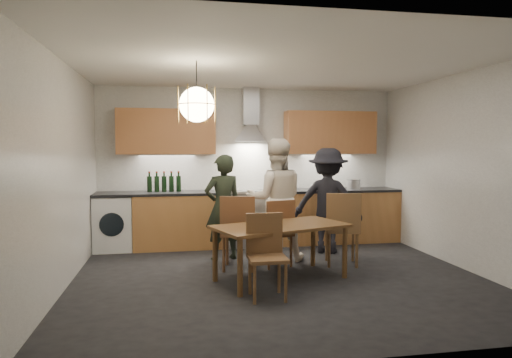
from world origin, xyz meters
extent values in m
plane|color=black|center=(0.00, 0.00, 0.00)|extent=(5.00, 5.00, 0.00)
cube|color=white|center=(0.00, 2.25, 1.30)|extent=(5.00, 0.02, 2.60)
cube|color=white|center=(0.00, -2.25, 1.30)|extent=(5.00, 0.02, 2.60)
cube|color=white|center=(-2.50, 0.00, 1.30)|extent=(0.02, 4.50, 2.60)
cube|color=white|center=(2.50, 0.00, 1.30)|extent=(0.02, 4.50, 2.60)
cube|color=white|center=(0.00, 0.00, 2.60)|extent=(5.00, 4.50, 0.02)
cube|color=tan|center=(-1.18, 1.95, 0.43)|extent=(1.45, 0.60, 0.86)
cube|color=tan|center=(1.48, 1.95, 0.43)|extent=(2.05, 0.60, 0.86)
cube|color=white|center=(-2.20, 1.95, 0.42)|extent=(0.58, 0.58, 0.85)
cube|color=black|center=(-1.48, 1.95, 0.88)|extent=(2.05, 0.62, 0.04)
cube|color=black|center=(1.48, 1.95, 0.88)|extent=(2.05, 0.62, 0.04)
cube|color=silver|center=(0.00, 1.95, 0.40)|extent=(0.90, 0.60, 0.80)
cube|color=black|center=(0.00, 1.66, 0.38)|extent=(0.78, 0.02, 0.42)
cube|color=slate|center=(0.00, 1.95, 0.84)|extent=(0.90, 0.60, 0.08)
cube|color=silver|center=(0.00, 1.69, 0.90)|extent=(0.90, 0.08, 0.04)
cube|color=#D38951|center=(-1.38, 2.08, 1.86)|extent=(1.55, 0.35, 0.72)
cube|color=#D38951|center=(1.38, 2.08, 1.86)|extent=(1.55, 0.35, 0.72)
cube|color=silver|center=(0.00, 2.12, 2.29)|extent=(0.26, 0.22, 0.62)
cylinder|color=black|center=(-1.00, -0.10, 2.35)|extent=(0.01, 0.01, 0.50)
sphere|color=#FFE0A5|center=(-1.00, -0.10, 2.10)|extent=(0.40, 0.40, 0.40)
torus|color=gold|center=(-1.00, -0.10, 2.10)|extent=(0.43, 0.43, 0.01)
cube|color=brown|center=(0.00, -0.09, 0.66)|extent=(1.77, 1.27, 0.04)
cylinder|color=brown|center=(-0.58, -0.63, 0.32)|extent=(0.06, 0.06, 0.64)
cylinder|color=brown|center=(-0.79, -0.01, 0.32)|extent=(0.06, 0.06, 0.64)
cylinder|color=brown|center=(0.79, -0.16, 0.32)|extent=(0.06, 0.06, 0.64)
cylinder|color=brown|center=(0.58, 0.46, 0.32)|extent=(0.06, 0.06, 0.64)
cube|color=brown|center=(-0.43, 0.50, 0.48)|extent=(0.54, 0.54, 0.04)
cube|color=brown|center=(-0.48, 0.30, 0.74)|extent=(0.44, 0.15, 0.49)
cylinder|color=brown|center=(-0.21, 0.63, 0.23)|extent=(0.04, 0.04, 0.46)
cylinder|color=brown|center=(-0.30, 0.28, 0.23)|extent=(0.04, 0.04, 0.46)
cylinder|color=brown|center=(-0.56, 0.72, 0.23)|extent=(0.04, 0.04, 0.46)
cylinder|color=brown|center=(-0.65, 0.36, 0.23)|extent=(0.04, 0.04, 0.46)
cube|color=brown|center=(0.07, 0.57, 0.44)|extent=(0.51, 0.51, 0.04)
cube|color=brown|center=(0.11, 0.39, 0.69)|extent=(0.41, 0.15, 0.45)
cylinder|color=brown|center=(0.18, 0.78, 0.21)|extent=(0.04, 0.04, 0.42)
cylinder|color=brown|center=(0.27, 0.45, 0.21)|extent=(0.04, 0.04, 0.42)
cylinder|color=brown|center=(-0.14, 0.69, 0.21)|extent=(0.04, 0.04, 0.42)
cylinder|color=brown|center=(-0.05, 0.37, 0.21)|extent=(0.04, 0.04, 0.42)
cube|color=brown|center=(0.99, 0.47, 0.49)|extent=(0.55, 0.55, 0.04)
cube|color=brown|center=(0.94, 0.27, 0.76)|extent=(0.45, 0.15, 0.50)
cylinder|color=brown|center=(1.21, 0.61, 0.23)|extent=(0.04, 0.04, 0.46)
cylinder|color=brown|center=(1.12, 0.25, 0.23)|extent=(0.04, 0.04, 0.46)
cylinder|color=brown|center=(0.86, 0.70, 0.23)|extent=(0.04, 0.04, 0.46)
cylinder|color=brown|center=(0.77, 0.34, 0.23)|extent=(0.04, 0.04, 0.46)
cube|color=brown|center=(-0.30, -0.74, 0.43)|extent=(0.41, 0.41, 0.04)
cube|color=brown|center=(-0.30, -0.56, 0.67)|extent=(0.40, 0.04, 0.44)
cylinder|color=brown|center=(-0.47, -0.90, 0.21)|extent=(0.03, 0.03, 0.41)
cylinder|color=brown|center=(-0.46, -0.57, 0.21)|extent=(0.03, 0.03, 0.41)
cylinder|color=brown|center=(-0.14, -0.91, 0.21)|extent=(0.03, 0.03, 0.41)
cylinder|color=brown|center=(-0.14, -0.58, 0.21)|extent=(0.03, 0.03, 0.41)
imported|color=black|center=(-0.58, 1.05, 0.76)|extent=(0.62, 0.49, 1.51)
imported|color=white|center=(0.16, 0.90, 0.87)|extent=(0.90, 0.74, 1.73)
imported|color=black|center=(1.04, 1.20, 0.80)|extent=(1.19, 0.97, 1.60)
imported|color=silver|center=(1.13, 1.88, 0.94)|extent=(0.41, 0.41, 0.08)
cylinder|color=#B9B8BC|center=(1.76, 1.93, 0.98)|extent=(0.23, 0.23, 0.15)
camera|label=1|loc=(-1.27, -5.41, 1.61)|focal=32.00mm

